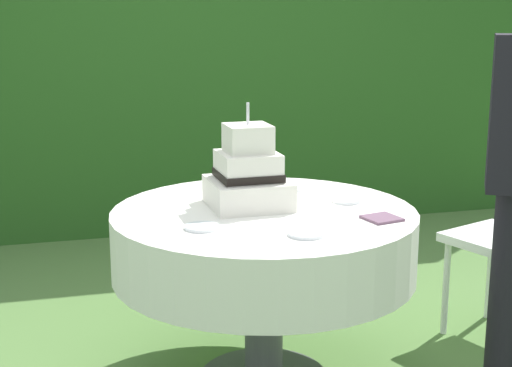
{
  "coord_description": "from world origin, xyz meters",
  "views": [
    {
      "loc": [
        -0.77,
        -2.74,
        1.49
      ],
      "look_at": [
        -0.02,
        0.04,
        0.82
      ],
      "focal_mm": 53.26,
      "sensor_mm": 36.0,
      "label": 1
    }
  ],
  "objects_px": {
    "serving_plate_near": "(346,201)",
    "serving_plate_right": "(307,234)",
    "serving_plate_left": "(202,227)",
    "napkin_stack": "(382,218)",
    "wedding_cake": "(248,176)",
    "cake_table": "(264,243)",
    "serving_plate_far": "(290,189)"
  },
  "relations": [
    {
      "from": "serving_plate_left",
      "to": "napkin_stack",
      "type": "distance_m",
      "value": 0.67
    },
    {
      "from": "wedding_cake",
      "to": "serving_plate_left",
      "type": "relative_size",
      "value": 3.3
    },
    {
      "from": "wedding_cake",
      "to": "serving_plate_near",
      "type": "xyz_separation_m",
      "value": [
        0.4,
        -0.04,
        -0.12
      ]
    },
    {
      "from": "cake_table",
      "to": "serving_plate_near",
      "type": "xyz_separation_m",
      "value": [
        0.36,
        0.04,
        0.14
      ]
    },
    {
      "from": "serving_plate_near",
      "to": "napkin_stack",
      "type": "bearing_deg",
      "value": -83.78
    },
    {
      "from": "cake_table",
      "to": "serving_plate_near",
      "type": "bearing_deg",
      "value": 5.67
    },
    {
      "from": "serving_plate_left",
      "to": "serving_plate_right",
      "type": "xyz_separation_m",
      "value": [
        0.33,
        -0.17,
        0.0
      ]
    },
    {
      "from": "serving_plate_far",
      "to": "cake_table",
      "type": "bearing_deg",
      "value": -124.32
    },
    {
      "from": "wedding_cake",
      "to": "serving_plate_far",
      "type": "relative_size",
      "value": 3.77
    },
    {
      "from": "napkin_stack",
      "to": "cake_table",
      "type": "bearing_deg",
      "value": 147.97
    },
    {
      "from": "wedding_cake",
      "to": "serving_plate_right",
      "type": "xyz_separation_m",
      "value": [
        0.1,
        -0.44,
        -0.12
      ]
    },
    {
      "from": "serving_plate_far",
      "to": "napkin_stack",
      "type": "height_order",
      "value": "serving_plate_far"
    },
    {
      "from": "serving_plate_left",
      "to": "napkin_stack",
      "type": "relative_size",
      "value": 1.03
    },
    {
      "from": "cake_table",
      "to": "napkin_stack",
      "type": "bearing_deg",
      "value": -32.03
    },
    {
      "from": "serving_plate_far",
      "to": "serving_plate_left",
      "type": "bearing_deg",
      "value": -135.33
    },
    {
      "from": "wedding_cake",
      "to": "serving_plate_right",
      "type": "bearing_deg",
      "value": -77.65
    },
    {
      "from": "cake_table",
      "to": "serving_plate_near",
      "type": "distance_m",
      "value": 0.39
    },
    {
      "from": "cake_table",
      "to": "serving_plate_left",
      "type": "relative_size",
      "value": 9.5
    },
    {
      "from": "cake_table",
      "to": "napkin_stack",
      "type": "height_order",
      "value": "napkin_stack"
    },
    {
      "from": "serving_plate_near",
      "to": "napkin_stack",
      "type": "distance_m",
      "value": 0.28
    },
    {
      "from": "wedding_cake",
      "to": "cake_table",
      "type": "bearing_deg",
      "value": -60.46
    },
    {
      "from": "serving_plate_left",
      "to": "napkin_stack",
      "type": "bearing_deg",
      "value": -4.82
    },
    {
      "from": "serving_plate_left",
      "to": "cake_table",
      "type": "bearing_deg",
      "value": 33.34
    },
    {
      "from": "serving_plate_near",
      "to": "napkin_stack",
      "type": "height_order",
      "value": "serving_plate_near"
    },
    {
      "from": "serving_plate_near",
      "to": "serving_plate_right",
      "type": "bearing_deg",
      "value": -127.6
    },
    {
      "from": "serving_plate_left",
      "to": "wedding_cake",
      "type": "bearing_deg",
      "value": 47.63
    },
    {
      "from": "napkin_stack",
      "to": "serving_plate_far",
      "type": "bearing_deg",
      "value": 109.89
    },
    {
      "from": "serving_plate_near",
      "to": "wedding_cake",
      "type": "bearing_deg",
      "value": 174.17
    },
    {
      "from": "serving_plate_right",
      "to": "serving_plate_far",
      "type": "bearing_deg",
      "value": 77.49
    },
    {
      "from": "serving_plate_far",
      "to": "serving_plate_left",
      "type": "height_order",
      "value": "same"
    },
    {
      "from": "cake_table",
      "to": "wedding_cake",
      "type": "distance_m",
      "value": 0.27
    },
    {
      "from": "wedding_cake",
      "to": "serving_plate_right",
      "type": "relative_size",
      "value": 3.12
    }
  ]
}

